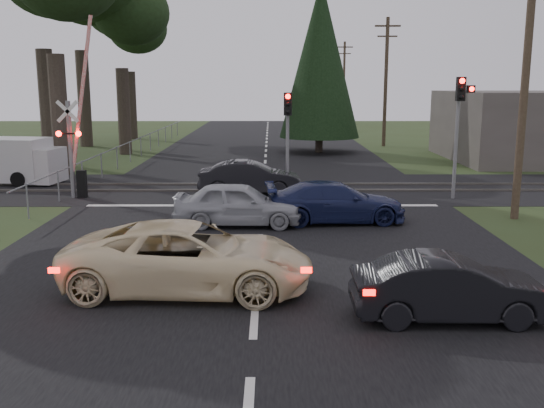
{
  "coord_description": "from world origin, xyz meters",
  "views": [
    {
      "loc": [
        0.31,
        -13.82,
        4.45
      ],
      "look_at": [
        0.35,
        2.0,
        1.3
      ],
      "focal_mm": 40.0,
      "sensor_mm": 36.0,
      "label": 1
    }
  ],
  "objects_px": {
    "utility_pole_far": "(344,81)",
    "blue_sedan": "(335,202)",
    "utility_pole_mid": "(386,80)",
    "dark_car_far": "(250,178)",
    "traffic_signal_center": "(288,125)",
    "dark_hatchback": "(450,289)",
    "white_van": "(5,160)",
    "traffic_signal_right": "(460,114)",
    "utility_pole_near": "(526,75)",
    "silver_car": "(238,204)",
    "crossing_signal": "(76,146)",
    "cream_coupe": "(189,258)"
  },
  "relations": [
    {
      "from": "utility_pole_near",
      "to": "silver_car",
      "type": "height_order",
      "value": "utility_pole_near"
    },
    {
      "from": "white_van",
      "to": "utility_pole_far",
      "type": "bearing_deg",
      "value": 72.4
    },
    {
      "from": "white_van",
      "to": "cream_coupe",
      "type": "bearing_deg",
      "value": -46.63
    },
    {
      "from": "dark_hatchback",
      "to": "silver_car",
      "type": "height_order",
      "value": "silver_car"
    },
    {
      "from": "traffic_signal_right",
      "to": "utility_pole_near",
      "type": "distance_m",
      "value": 3.87
    },
    {
      "from": "crossing_signal",
      "to": "blue_sedan",
      "type": "xyz_separation_m",
      "value": [
        9.69,
        -4.29,
        -1.4
      ]
    },
    {
      "from": "traffic_signal_right",
      "to": "utility_pole_far",
      "type": "relative_size",
      "value": 0.52
    },
    {
      "from": "crossing_signal",
      "to": "traffic_signal_right",
      "type": "bearing_deg",
      "value": -1.21
    },
    {
      "from": "traffic_signal_right",
      "to": "dark_hatchback",
      "type": "height_order",
      "value": "traffic_signal_right"
    },
    {
      "from": "crossing_signal",
      "to": "white_van",
      "type": "distance_m",
      "value": 5.83
    },
    {
      "from": "utility_pole_far",
      "to": "cream_coupe",
      "type": "relative_size",
      "value": 1.68
    },
    {
      "from": "utility_pole_mid",
      "to": "silver_car",
      "type": "relative_size",
      "value": 2.21
    },
    {
      "from": "traffic_signal_right",
      "to": "traffic_signal_center",
      "type": "height_order",
      "value": "traffic_signal_right"
    },
    {
      "from": "utility_pole_far",
      "to": "white_van",
      "type": "xyz_separation_m",
      "value": [
        -20.2,
        -41.56,
        -3.69
      ]
    },
    {
      "from": "utility_pole_near",
      "to": "cream_coupe",
      "type": "distance_m",
      "value": 12.9
    },
    {
      "from": "blue_sedan",
      "to": "utility_pole_near",
      "type": "bearing_deg",
      "value": -89.47
    },
    {
      "from": "utility_pole_far",
      "to": "blue_sedan",
      "type": "distance_m",
      "value": 50.04
    },
    {
      "from": "utility_pole_mid",
      "to": "utility_pole_far",
      "type": "xyz_separation_m",
      "value": [
        0.0,
        25.0,
        0.0
      ]
    },
    {
      "from": "utility_pole_mid",
      "to": "cream_coupe",
      "type": "bearing_deg",
      "value": -107.71
    },
    {
      "from": "crossing_signal",
      "to": "blue_sedan",
      "type": "distance_m",
      "value": 10.69
    },
    {
      "from": "traffic_signal_right",
      "to": "white_van",
      "type": "xyz_separation_m",
      "value": [
        -19.25,
        3.97,
        -2.28
      ]
    },
    {
      "from": "dark_hatchback",
      "to": "white_van",
      "type": "relative_size",
      "value": 0.69
    },
    {
      "from": "crossing_signal",
      "to": "traffic_signal_right",
      "type": "xyz_separation_m",
      "value": [
        14.82,
        -0.31,
        1.26
      ]
    },
    {
      "from": "white_van",
      "to": "traffic_signal_center",
      "type": "bearing_deg",
      "value": -3.95
    },
    {
      "from": "traffic_signal_right",
      "to": "utility_pole_far",
      "type": "height_order",
      "value": "utility_pole_far"
    },
    {
      "from": "cream_coupe",
      "to": "utility_pole_mid",
      "type": "bearing_deg",
      "value": -14.84
    },
    {
      "from": "utility_pole_mid",
      "to": "white_van",
      "type": "relative_size",
      "value": 1.65
    },
    {
      "from": "utility_pole_near",
      "to": "dark_car_far",
      "type": "distance_m",
      "value": 10.9
    },
    {
      "from": "traffic_signal_center",
      "to": "blue_sedan",
      "type": "xyz_separation_m",
      "value": [
        1.42,
        -5.18,
        -2.15
      ]
    },
    {
      "from": "utility_pole_far",
      "to": "dark_car_far",
      "type": "bearing_deg",
      "value": -101.49
    },
    {
      "from": "dark_hatchback",
      "to": "traffic_signal_center",
      "type": "bearing_deg",
      "value": 11.89
    },
    {
      "from": "silver_car",
      "to": "dark_car_far",
      "type": "height_order",
      "value": "silver_car"
    },
    {
      "from": "utility_pole_near",
      "to": "utility_pole_mid",
      "type": "xyz_separation_m",
      "value": [
        0.0,
        24.0,
        0.0
      ]
    },
    {
      "from": "traffic_signal_right",
      "to": "blue_sedan",
      "type": "relative_size",
      "value": 1.04
    },
    {
      "from": "cream_coupe",
      "to": "traffic_signal_right",
      "type": "bearing_deg",
      "value": -37.34
    },
    {
      "from": "utility_pole_far",
      "to": "cream_coupe",
      "type": "xyz_separation_m",
      "value": [
        -9.95,
        -56.17,
        -3.98
      ]
    },
    {
      "from": "utility_pole_mid",
      "to": "dark_car_far",
      "type": "distance_m",
      "value": 21.81
    },
    {
      "from": "traffic_signal_center",
      "to": "utility_pole_near",
      "type": "relative_size",
      "value": 0.46
    },
    {
      "from": "utility_pole_mid",
      "to": "dark_car_far",
      "type": "bearing_deg",
      "value": -114.94
    },
    {
      "from": "silver_car",
      "to": "utility_pole_near",
      "type": "bearing_deg",
      "value": -82.27
    },
    {
      "from": "utility_pole_mid",
      "to": "crossing_signal",
      "type": "bearing_deg",
      "value": -127.97
    },
    {
      "from": "traffic_signal_center",
      "to": "dark_car_far",
      "type": "height_order",
      "value": "traffic_signal_center"
    },
    {
      "from": "dark_hatchback",
      "to": "white_van",
      "type": "bearing_deg",
      "value": 43.92
    },
    {
      "from": "cream_coupe",
      "to": "blue_sedan",
      "type": "bearing_deg",
      "value": -27.24
    },
    {
      "from": "silver_car",
      "to": "blue_sedan",
      "type": "distance_m",
      "value": 3.17
    },
    {
      "from": "utility_pole_mid",
      "to": "utility_pole_far",
      "type": "bearing_deg",
      "value": 90.0
    },
    {
      "from": "crossing_signal",
      "to": "utility_pole_near",
      "type": "bearing_deg",
      "value": -13.5
    },
    {
      "from": "dark_car_far",
      "to": "dark_hatchback",
      "type": "bearing_deg",
      "value": -161.98
    },
    {
      "from": "traffic_signal_right",
      "to": "utility_pole_near",
      "type": "bearing_deg",
      "value": -74.66
    },
    {
      "from": "traffic_signal_right",
      "to": "silver_car",
      "type": "xyz_separation_m",
      "value": [
        -8.26,
        -4.44,
        -2.62
      ]
    }
  ]
}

